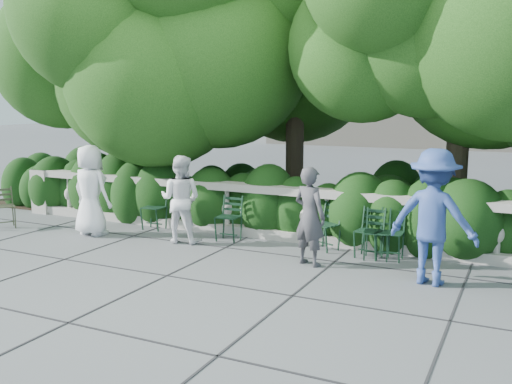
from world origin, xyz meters
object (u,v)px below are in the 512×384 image
at_px(chair_b, 225,242).
at_px(person_older_blue, 434,217).
at_px(chair_a, 150,231).
at_px(chair_d, 387,262).
at_px(chair_weathered, 6,229).
at_px(chair_c, 319,251).
at_px(chair_e, 365,260).
at_px(person_casual_man, 181,199).
at_px(chair_f, 375,261).
at_px(person_businessman, 91,190).
at_px(person_woman_grey, 310,216).

xyz_separation_m(chair_b, person_older_blue, (3.75, -0.78, 0.96)).
xyz_separation_m(chair_a, person_older_blue, (5.54, -0.95, 0.96)).
bearing_deg(chair_a, chair_d, -4.25).
height_order(chair_b, chair_weathered, same).
bearing_deg(chair_c, chair_b, -151.83).
height_order(chair_e, person_older_blue, person_older_blue).
distance_m(chair_b, person_casual_man, 1.13).
bearing_deg(chair_f, person_older_blue, -45.79).
bearing_deg(chair_b, person_older_blue, -14.51).
height_order(chair_e, person_businessman, person_businessman).
relative_size(chair_a, chair_d, 1.00).
bearing_deg(chair_f, person_woman_grey, -153.15).
xyz_separation_m(chair_e, person_woman_grey, (-0.72, -0.66, 0.78)).
distance_m(chair_e, person_businessman, 5.30).
bearing_deg(chair_f, person_casual_man, 176.35).
height_order(chair_a, chair_c, same).
xyz_separation_m(chair_d, person_woman_grey, (-1.08, -0.70, 0.78)).
xyz_separation_m(chair_weathered, person_businessman, (1.88, 0.41, 0.87)).
relative_size(person_businessman, person_woman_grey, 1.11).
bearing_deg(chair_d, person_casual_man, -175.76).
bearing_deg(chair_weathered, chair_e, -47.78).
height_order(chair_e, chair_f, same).
xyz_separation_m(chair_c, person_businessman, (-4.35, -0.75, 0.87)).
bearing_deg(chair_e, chair_b, -172.46).
bearing_deg(chair_b, chair_c, 2.68).
xyz_separation_m(chair_a, person_businessman, (-0.81, -0.75, 0.87)).
relative_size(chair_a, person_woman_grey, 0.54).
relative_size(chair_a, chair_f, 1.00).
distance_m(person_casual_man, person_older_blue, 4.51).
relative_size(person_woman_grey, person_casual_man, 0.98).
relative_size(chair_d, person_woman_grey, 0.54).
bearing_deg(chair_b, person_woman_grey, -22.21).
height_order(chair_d, chair_f, same).
height_order(chair_a, chair_b, same).
bearing_deg(chair_b, chair_weathered, -170.43).
distance_m(chair_a, chair_e, 4.39).
bearing_deg(chair_a, chair_c, -2.67).
bearing_deg(chair_a, chair_b, -8.13).
bearing_deg(person_older_blue, chair_c, -16.98).
bearing_deg(chair_c, person_woman_grey, -58.67).
xyz_separation_m(chair_f, chair_weathered, (-7.25, -0.96, 0.00)).
relative_size(chair_c, chair_weathered, 1.00).
xyz_separation_m(chair_d, chair_f, (-0.18, -0.06, 0.00)).
xyz_separation_m(chair_d, person_older_blue, (0.79, -0.81, 0.96)).
bearing_deg(chair_c, person_older_blue, -2.60).
relative_size(chair_f, person_businessman, 0.49).
height_order(chair_b, chair_d, same).
bearing_deg(chair_b, chair_e, -2.91).
relative_size(chair_b, person_casual_man, 0.53).
relative_size(chair_b, chair_f, 1.00).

